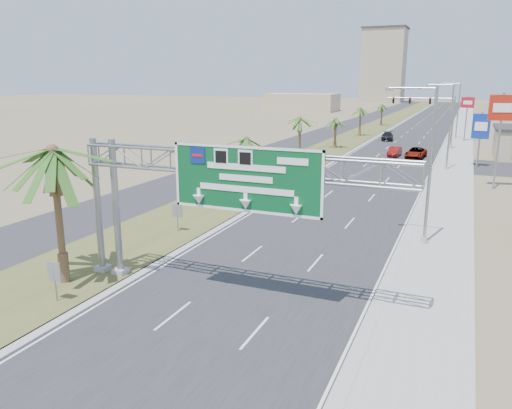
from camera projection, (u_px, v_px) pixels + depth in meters
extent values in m
cube|color=#28282B|center=(423.00, 127.00, 113.75)|extent=(12.00, 300.00, 0.02)
cube|color=#9E9B93|center=(463.00, 128.00, 110.53)|extent=(4.00, 300.00, 0.10)
cube|color=#495425|center=(379.00, 126.00, 117.52)|extent=(7.00, 300.00, 0.12)
cube|color=#28282B|center=(349.00, 125.00, 120.17)|extent=(8.00, 300.00, 0.02)
cylinder|color=gray|center=(116.00, 210.00, 26.18)|extent=(0.36, 0.36, 7.40)
cylinder|color=gray|center=(98.00, 207.00, 26.63)|extent=(0.36, 0.36, 7.40)
cube|color=#9E9B93|center=(121.00, 272.00, 27.02)|extent=(0.70, 0.70, 0.40)
cube|color=#9E9B93|center=(103.00, 269.00, 27.47)|extent=(0.70, 0.70, 0.40)
cube|color=#084D24|center=(246.00, 179.00, 22.28)|extent=(7.20, 0.12, 3.00)
cube|color=navy|center=(198.00, 155.00, 22.89)|extent=(0.75, 0.03, 0.75)
cone|color=white|center=(246.00, 205.00, 22.49)|extent=(0.56, 0.56, 0.45)
cylinder|color=brown|center=(59.00, 219.00, 25.19)|extent=(0.36, 0.36, 7.00)
cylinder|color=brown|center=(64.00, 268.00, 25.83)|extent=(0.54, 0.54, 1.68)
cylinder|color=brown|center=(246.00, 166.00, 47.00)|extent=(0.36, 0.36, 5.00)
cylinder|color=brown|center=(247.00, 185.00, 47.46)|extent=(0.54, 0.54, 1.20)
cylinder|color=brown|center=(299.00, 143.00, 61.21)|extent=(0.36, 0.36, 5.80)
cylinder|color=brown|center=(299.00, 161.00, 61.74)|extent=(0.54, 0.54, 1.39)
cylinder|color=brown|center=(335.00, 134.00, 77.46)|extent=(0.36, 0.36, 4.50)
cylinder|color=brown|center=(335.00, 145.00, 77.87)|extent=(0.54, 0.54, 1.08)
cylinder|color=brown|center=(360.00, 123.00, 94.36)|extent=(0.36, 0.36, 5.20)
cylinder|color=brown|center=(360.00, 133.00, 94.84)|extent=(0.54, 0.54, 1.25)
cylinder|color=brown|center=(382.00, 116.00, 116.76)|extent=(0.36, 0.36, 4.80)
cylinder|color=brown|center=(381.00, 123.00, 117.20)|extent=(0.54, 0.54, 1.15)
cylinder|color=gray|center=(430.00, 168.00, 31.04)|extent=(0.20, 0.20, 10.00)
cylinder|color=gray|center=(413.00, 88.00, 30.40)|extent=(2.80, 0.12, 0.12)
cube|color=slate|center=(389.00, 90.00, 30.95)|extent=(0.50, 0.22, 0.18)
cylinder|color=#9E9B93|center=(424.00, 241.00, 32.18)|extent=(0.44, 0.44, 0.50)
cylinder|color=gray|center=(450.00, 128.00, 57.86)|extent=(0.20, 0.20, 10.00)
cylinder|color=gray|center=(441.00, 85.00, 57.22)|extent=(2.80, 0.12, 0.12)
cube|color=slate|center=(428.00, 86.00, 57.77)|extent=(0.50, 0.22, 0.18)
cylinder|color=#9E9B93|center=(446.00, 168.00, 59.00)|extent=(0.44, 0.44, 0.50)
cylinder|color=gray|center=(458.00, 111.00, 90.05)|extent=(0.20, 0.20, 10.00)
cylinder|color=gray|center=(452.00, 83.00, 89.41)|extent=(2.80, 0.12, 0.12)
cube|color=slate|center=(444.00, 84.00, 89.96)|extent=(0.50, 0.22, 0.18)
cylinder|color=#9E9B93|center=(456.00, 137.00, 91.19)|extent=(0.44, 0.44, 0.50)
cylinder|color=gray|center=(453.00, 123.00, 76.10)|extent=(0.28, 0.28, 8.00)
cylinder|color=gray|center=(420.00, 98.00, 77.09)|extent=(10.00, 0.18, 0.18)
cube|color=black|center=(430.00, 101.00, 76.44)|extent=(0.32, 0.18, 0.95)
cube|color=black|center=(410.00, 101.00, 77.58)|extent=(0.32, 0.18, 0.95)
cube|color=black|center=(393.00, 100.00, 78.52)|extent=(0.32, 0.18, 0.95)
sphere|color=red|center=(430.00, 99.00, 76.26)|extent=(0.22, 0.22, 0.22)
imported|color=black|center=(454.00, 103.00, 75.37)|extent=(0.16, 0.16, 0.60)
cylinder|color=#9E9B93|center=(450.00, 147.00, 76.99)|extent=(0.56, 0.56, 0.60)
cylinder|color=gray|center=(56.00, 285.00, 23.50)|extent=(0.08, 0.08, 1.80)
cube|color=slate|center=(54.00, 272.00, 23.33)|extent=(0.75, 0.06, 0.95)
cylinder|color=gray|center=(178.00, 220.00, 34.49)|extent=(0.08, 0.08, 1.80)
cube|color=slate|center=(177.00, 210.00, 34.32)|extent=(0.75, 0.06, 0.95)
cube|color=tan|center=(383.00, 66.00, 246.80)|extent=(20.00, 16.00, 35.00)
cube|color=tan|center=(302.00, 102.00, 174.73)|extent=(24.00, 14.00, 6.00)
imported|color=black|center=(297.00, 192.00, 44.34)|extent=(2.18, 4.24, 1.38)
imported|color=#650A09|center=(395.00, 152.00, 69.81)|extent=(1.60, 4.09, 1.33)
imported|color=gray|center=(416.00, 153.00, 68.12)|extent=(2.71, 5.24, 1.41)
imported|color=black|center=(387.00, 136.00, 88.52)|extent=(2.59, 5.14, 1.43)
cylinder|color=gray|center=(499.00, 142.00, 47.69)|extent=(0.20, 0.20, 9.22)
cube|color=#AE1C0D|center=(503.00, 108.00, 46.91)|extent=(2.41, 0.77, 2.40)
cube|color=white|center=(503.00, 108.00, 46.75)|extent=(1.65, 0.37, 0.84)
cylinder|color=gray|center=(480.00, 140.00, 60.33)|extent=(0.20, 0.20, 6.67)
cube|color=navy|center=(481.00, 126.00, 59.94)|extent=(2.02, 0.50, 3.00)
cube|color=white|center=(481.00, 126.00, 59.78)|extent=(1.40, 0.18, 1.05)
cylinder|color=gray|center=(466.00, 119.00, 86.00)|extent=(0.20, 0.20, 7.79)
cube|color=#B60E21|center=(468.00, 102.00, 85.32)|extent=(2.13, 1.17, 1.80)
cube|color=white|center=(468.00, 103.00, 85.16)|extent=(1.42, 0.67, 0.63)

